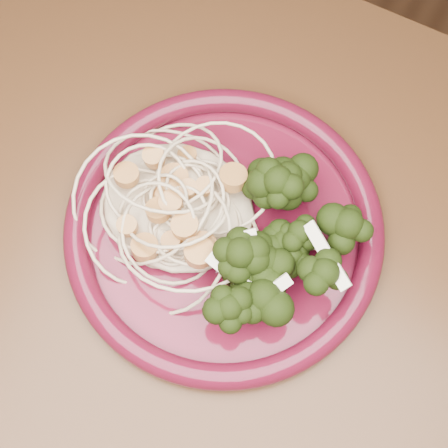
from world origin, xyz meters
name	(u,v)px	position (x,y,z in m)	size (l,w,h in m)	color
dining_table	(161,310)	(0.00, 0.00, 0.65)	(1.20, 0.80, 0.75)	#472814
dinner_plate	(224,227)	(0.03, 0.08, 0.76)	(0.32, 0.32, 0.03)	#510D1F
spaghetti_pile	(177,201)	(-0.01, 0.08, 0.77)	(0.15, 0.13, 0.03)	#C7B18D
scallop_cluster	(174,184)	(-0.01, 0.08, 0.81)	(0.13, 0.13, 0.04)	#C48643
broccoli_pile	(284,245)	(0.09, 0.08, 0.79)	(0.10, 0.17, 0.06)	black
onion_garnish	(288,231)	(0.09, 0.08, 0.82)	(0.07, 0.11, 0.06)	white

